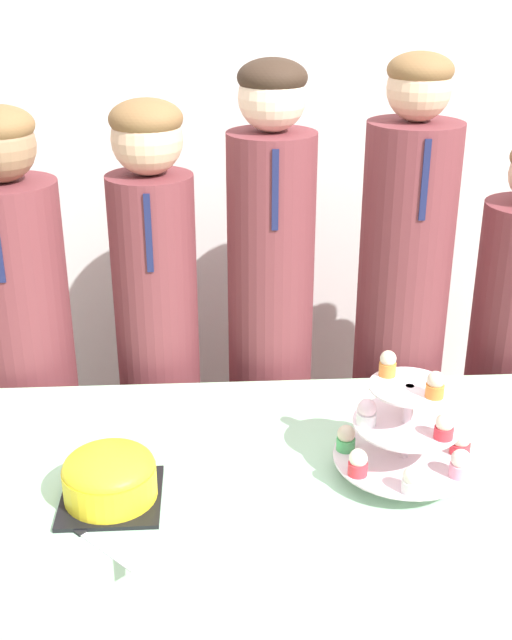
{
  "coord_description": "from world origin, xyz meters",
  "views": [
    {
      "loc": [
        -0.19,
        -1.29,
        1.86
      ],
      "look_at": [
        -0.09,
        0.4,
        1.11
      ],
      "focal_mm": 45.0,
      "sensor_mm": 36.0,
      "label": 1
    }
  ],
  "objects_px": {
    "student_3": "(399,341)",
    "student_4": "(510,374)",
    "cake_knife": "(86,536)",
    "round_cake": "(110,476)",
    "student_0": "(28,368)",
    "student_1": "(159,355)",
    "cupcake_stand": "(406,431)",
    "student_2": "(270,342)"
  },
  "relations": [
    {
      "from": "student_0",
      "to": "student_2",
      "type": "xyz_separation_m",
      "value": [
        0.74,
        -0.0,
        0.07
      ]
    },
    {
      "from": "cupcake_stand",
      "to": "student_0",
      "type": "distance_m",
      "value": 1.21
    },
    {
      "from": "student_4",
      "to": "cupcake_stand",
      "type": "bearing_deg",
      "value": -127.33
    },
    {
      "from": "cupcake_stand",
      "to": "student_4",
      "type": "height_order",
      "value": "student_4"
    },
    {
      "from": "round_cake",
      "to": "student_0",
      "type": "distance_m",
      "value": 0.8
    },
    {
      "from": "cupcake_stand",
      "to": "student_3",
      "type": "xyz_separation_m",
      "value": [
        0.14,
        0.67,
        -0.09
      ]
    },
    {
      "from": "round_cake",
      "to": "cake_knife",
      "type": "height_order",
      "value": "round_cake"
    },
    {
      "from": "cake_knife",
      "to": "student_1",
      "type": "distance_m",
      "value": 0.86
    },
    {
      "from": "cupcake_stand",
      "to": "student_2",
      "type": "xyz_separation_m",
      "value": [
        -0.26,
        0.67,
        -0.08
      ]
    },
    {
      "from": "student_2",
      "to": "student_4",
      "type": "distance_m",
      "value": 0.78
    },
    {
      "from": "student_3",
      "to": "round_cake",
      "type": "bearing_deg",
      "value": -138.17
    },
    {
      "from": "cake_knife",
      "to": "student_0",
      "type": "height_order",
      "value": "student_0"
    },
    {
      "from": "student_1",
      "to": "student_4",
      "type": "xyz_separation_m",
      "value": [
        1.11,
        -0.0,
        -0.1
      ]
    },
    {
      "from": "student_1",
      "to": "student_4",
      "type": "bearing_deg",
      "value": -0.0
    },
    {
      "from": "student_3",
      "to": "student_4",
      "type": "height_order",
      "value": "student_3"
    },
    {
      "from": "round_cake",
      "to": "student_3",
      "type": "relative_size",
      "value": 0.13
    },
    {
      "from": "student_1",
      "to": "round_cake",
      "type": "bearing_deg",
      "value": -95.29
    },
    {
      "from": "round_cake",
      "to": "student_2",
      "type": "distance_m",
      "value": 0.83
    },
    {
      "from": "round_cake",
      "to": "student_1",
      "type": "bearing_deg",
      "value": 84.71
    },
    {
      "from": "round_cake",
      "to": "student_2",
      "type": "relative_size",
      "value": 0.14
    },
    {
      "from": "student_0",
      "to": "student_4",
      "type": "bearing_deg",
      "value": -0.0
    },
    {
      "from": "student_0",
      "to": "cupcake_stand",
      "type": "bearing_deg",
      "value": -33.61
    },
    {
      "from": "student_0",
      "to": "student_1",
      "type": "relative_size",
      "value": 0.99
    },
    {
      "from": "round_cake",
      "to": "student_0",
      "type": "height_order",
      "value": "student_0"
    },
    {
      "from": "cupcake_stand",
      "to": "student_4",
      "type": "distance_m",
      "value": 0.86
    },
    {
      "from": "round_cake",
      "to": "student_0",
      "type": "relative_size",
      "value": 0.15
    },
    {
      "from": "cake_knife",
      "to": "round_cake",
      "type": "bearing_deg",
      "value": 117.26
    },
    {
      "from": "student_1",
      "to": "student_2",
      "type": "bearing_deg",
      "value": 0.0
    },
    {
      "from": "student_3",
      "to": "student_4",
      "type": "relative_size",
      "value": 1.17
    },
    {
      "from": "cake_knife",
      "to": "cupcake_stand",
      "type": "xyz_separation_m",
      "value": [
        0.71,
        0.18,
        0.11
      ]
    },
    {
      "from": "cupcake_stand",
      "to": "student_0",
      "type": "height_order",
      "value": "student_0"
    },
    {
      "from": "student_0",
      "to": "student_3",
      "type": "distance_m",
      "value": 1.14
    },
    {
      "from": "student_2",
      "to": "student_4",
      "type": "xyz_separation_m",
      "value": [
        0.77,
        -0.0,
        -0.14
      ]
    },
    {
      "from": "cupcake_stand",
      "to": "student_1",
      "type": "bearing_deg",
      "value": 132.15
    },
    {
      "from": "cupcake_stand",
      "to": "round_cake",
      "type": "bearing_deg",
      "value": -175.04
    },
    {
      "from": "round_cake",
      "to": "cake_knife",
      "type": "xyz_separation_m",
      "value": [
        -0.04,
        -0.13,
        -0.06
      ]
    },
    {
      "from": "cupcake_stand",
      "to": "student_3",
      "type": "height_order",
      "value": "student_3"
    },
    {
      "from": "student_1",
      "to": "student_3",
      "type": "height_order",
      "value": "student_3"
    },
    {
      "from": "cake_knife",
      "to": "student_4",
      "type": "height_order",
      "value": "student_4"
    },
    {
      "from": "student_4",
      "to": "student_3",
      "type": "bearing_deg",
      "value": 180.0
    },
    {
      "from": "student_1",
      "to": "student_2",
      "type": "relative_size",
      "value": 0.94
    },
    {
      "from": "round_cake",
      "to": "cake_knife",
      "type": "distance_m",
      "value": 0.14
    }
  ]
}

